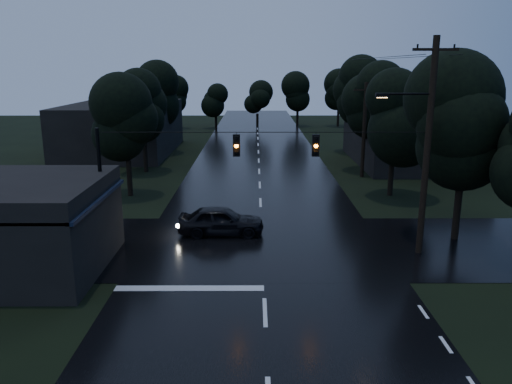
{
  "coord_description": "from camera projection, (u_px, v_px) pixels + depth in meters",
  "views": [
    {
      "loc": [
        -0.36,
        -11.48,
        8.69
      ],
      "look_at": [
        -0.31,
        13.07,
        2.49
      ],
      "focal_mm": 35.0,
      "sensor_mm": 36.0,
      "label": 1
    }
  ],
  "objects": [
    {
      "name": "cross_street",
      "position": [
        262.0,
        246.0,
        24.89
      ],
      "size": [
        60.0,
        9.0,
        0.02
      ],
      "primitive_type": "cube",
      "color": "black",
      "rests_on": "ground"
    },
    {
      "name": "utility_pole_main",
      "position": [
        426.0,
        144.0,
        22.65
      ],
      "size": [
        3.5,
        0.3,
        10.0
      ],
      "color": "black",
      "rests_on": "ground"
    },
    {
      "name": "tree_right_a",
      "position": [
        395.0,
        114.0,
        33.23
      ],
      "size": [
        4.2,
        4.2,
        8.85
      ],
      "color": "black",
      "rests_on": "ground"
    },
    {
      "name": "building_far_right",
      "position": [
        411.0,
        139.0,
        45.71
      ],
      "size": [
        10.0,
        14.0,
        4.4
      ],
      "primitive_type": "cube",
      "color": "black",
      "rests_on": "ground"
    },
    {
      "name": "tree_left_a",
      "position": [
        126.0,
        119.0,
        33.29
      ],
      "size": [
        3.92,
        3.92,
        8.26
      ],
      "color": "black",
      "rests_on": "ground"
    },
    {
      "name": "car",
      "position": [
        221.0,
        220.0,
        26.38
      ],
      "size": [
        4.52,
        1.86,
        1.53
      ],
      "primitive_type": "imported",
      "rotation": [
        0.0,
        0.0,
        1.58
      ],
      "color": "black",
      "rests_on": "ground"
    },
    {
      "name": "utility_pole_far",
      "position": [
        364.0,
        129.0,
        39.47
      ],
      "size": [
        2.0,
        0.3,
        7.5
      ],
      "color": "black",
      "rests_on": "ground"
    },
    {
      "name": "tree_right_b",
      "position": [
        376.0,
        100.0,
        40.9
      ],
      "size": [
        4.48,
        4.48,
        9.44
      ],
      "color": "black",
      "rests_on": "ground"
    },
    {
      "name": "span_signals",
      "position": [
        275.0,
        144.0,
        22.63
      ],
      "size": [
        15.0,
        0.37,
        1.12
      ],
      "color": "black",
      "rests_on": "ground"
    },
    {
      "name": "tree_right_c",
      "position": [
        359.0,
        90.0,
        50.5
      ],
      "size": [
        4.76,
        4.76,
        10.03
      ],
      "color": "black",
      "rests_on": "ground"
    },
    {
      "name": "tree_corner_near",
      "position": [
        466.0,
        123.0,
        24.42
      ],
      "size": [
        4.48,
        4.48,
        9.44
      ],
      "color": "black",
      "rests_on": "ground"
    },
    {
      "name": "main_road",
      "position": [
        259.0,
        172.0,
        42.34
      ],
      "size": [
        12.0,
        120.0,
        0.02
      ],
      "primitive_type": "cube",
      "color": "black",
      "rests_on": "ground"
    },
    {
      "name": "tree_left_c",
      "position": [
        158.0,
        94.0,
        50.55
      ],
      "size": [
        4.48,
        4.48,
        9.44
      ],
      "color": "black",
      "rests_on": "ground"
    },
    {
      "name": "building_far_left",
      "position": [
        123.0,
        128.0,
        51.4
      ],
      "size": [
        10.0,
        16.0,
        5.0
      ],
      "primitive_type": "cube",
      "color": "black",
      "rests_on": "ground"
    },
    {
      "name": "anchor_pole_left",
      "position": [
        102.0,
        192.0,
        23.17
      ],
      "size": [
        0.18,
        0.18,
        6.0
      ],
      "primitive_type": "cylinder",
      "color": "black",
      "rests_on": "ground"
    },
    {
      "name": "tree_left_b",
      "position": [
        143.0,
        105.0,
        40.95
      ],
      "size": [
        4.2,
        4.2,
        8.85
      ],
      "color": "black",
      "rests_on": "ground"
    }
  ]
}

